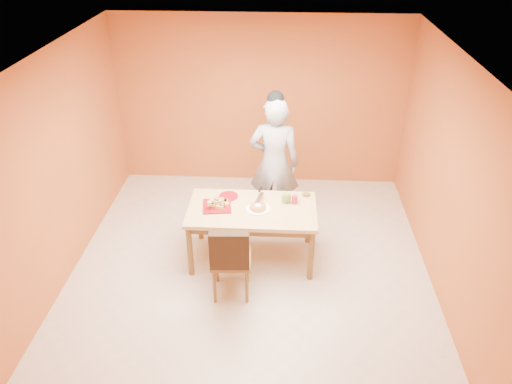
# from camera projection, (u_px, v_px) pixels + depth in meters

# --- Properties ---
(floor) EXTENTS (5.00, 5.00, 0.00)m
(floor) POSITION_uv_depth(u_px,v_px,m) (250.00, 273.00, 6.30)
(floor) COLOR beige
(floor) RESTS_ON ground
(ceiling) EXTENTS (5.00, 5.00, 0.00)m
(ceiling) POSITION_uv_depth(u_px,v_px,m) (248.00, 60.00, 4.94)
(ceiling) COLOR white
(ceiling) RESTS_ON wall_back
(wall_back) EXTENTS (4.50, 0.00, 4.50)m
(wall_back) POSITION_uv_depth(u_px,v_px,m) (260.00, 102.00, 7.78)
(wall_back) COLOR #C25E2C
(wall_back) RESTS_ON floor
(wall_left) EXTENTS (0.00, 5.00, 5.00)m
(wall_left) POSITION_uv_depth(u_px,v_px,m) (54.00, 174.00, 5.73)
(wall_left) COLOR #C25E2C
(wall_left) RESTS_ON floor
(wall_right) EXTENTS (0.00, 5.00, 5.00)m
(wall_right) POSITION_uv_depth(u_px,v_px,m) (452.00, 185.00, 5.51)
(wall_right) COLOR #C25E2C
(wall_right) RESTS_ON floor
(dining_table) EXTENTS (1.60, 0.90, 0.76)m
(dining_table) POSITION_uv_depth(u_px,v_px,m) (252.00, 215.00, 6.25)
(dining_table) COLOR tan
(dining_table) RESTS_ON floor
(dining_chair) EXTENTS (0.49, 0.56, 1.00)m
(dining_chair) POSITION_uv_depth(u_px,v_px,m) (231.00, 258.00, 5.73)
(dining_chair) COLOR brown
(dining_chair) RESTS_ON floor
(pastry_pile) EXTENTS (0.31, 0.31, 0.10)m
(pastry_pile) POSITION_uv_depth(u_px,v_px,m) (217.00, 202.00, 6.20)
(pastry_pile) COLOR tan
(pastry_pile) RESTS_ON pastry_platter
(person) EXTENTS (0.72, 0.49, 1.91)m
(person) POSITION_uv_depth(u_px,v_px,m) (274.00, 163.00, 6.84)
(person) COLOR #979799
(person) RESTS_ON floor
(pastry_platter) EXTENTS (0.39, 0.39, 0.02)m
(pastry_platter) POSITION_uv_depth(u_px,v_px,m) (217.00, 206.00, 6.23)
(pastry_platter) COLOR maroon
(pastry_platter) RESTS_ON dining_table
(red_dinner_plate) EXTENTS (0.33, 0.33, 0.02)m
(red_dinner_plate) POSITION_uv_depth(u_px,v_px,m) (229.00, 196.00, 6.44)
(red_dinner_plate) COLOR maroon
(red_dinner_plate) RESTS_ON dining_table
(white_cake_plate) EXTENTS (0.37, 0.37, 0.01)m
(white_cake_plate) POSITION_uv_depth(u_px,v_px,m) (258.00, 209.00, 6.18)
(white_cake_plate) COLOR white
(white_cake_plate) RESTS_ON dining_table
(sponge_cake) EXTENTS (0.26, 0.26, 0.04)m
(sponge_cake) POSITION_uv_depth(u_px,v_px,m) (258.00, 207.00, 6.16)
(sponge_cake) COLOR orange
(sponge_cake) RESTS_ON white_cake_plate
(cake_server) EXTENTS (0.11, 0.27, 0.01)m
(cake_server) POSITION_uv_depth(u_px,v_px,m) (259.00, 198.00, 6.30)
(cake_server) COLOR silver
(cake_server) RESTS_ON sponge_cake
(egg_ornament) EXTENTS (0.13, 0.10, 0.16)m
(egg_ornament) POSITION_uv_depth(u_px,v_px,m) (286.00, 197.00, 6.28)
(egg_ornament) COLOR olive
(egg_ornament) RESTS_ON dining_table
(magenta_glass) EXTENTS (0.08, 0.08, 0.11)m
(magenta_glass) POSITION_uv_depth(u_px,v_px,m) (295.00, 199.00, 6.28)
(magenta_glass) COLOR #B81B48
(magenta_glass) RESTS_ON dining_table
(checker_tin) EXTENTS (0.11, 0.11, 0.03)m
(checker_tin) POSITION_uv_depth(u_px,v_px,m) (306.00, 195.00, 6.46)
(checker_tin) COLOR #38230F
(checker_tin) RESTS_ON dining_table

